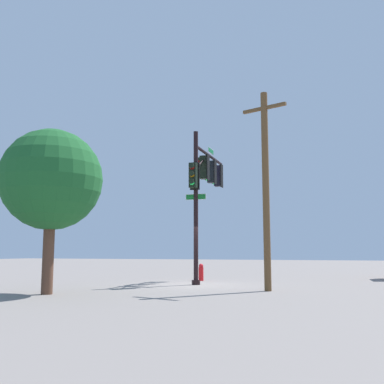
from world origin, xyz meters
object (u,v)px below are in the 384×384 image
Objects in this scene: utility_pole at (266,185)px; fire_hydrant at (201,272)px; tree_near at (51,180)px; signal_pole_assembly at (204,180)px.

fire_hydrant is (4.64, 4.20, -3.47)m from utility_pole.
tree_near is (-8.46, 2.50, 3.46)m from fire_hydrant.
utility_pole is 8.97× the size of fire_hydrant.
utility_pole is (-3.42, -3.59, -0.89)m from signal_pole_assembly.
signal_pole_assembly reaches higher than tree_near.
fire_hydrant is 9.48m from tree_near.
utility_pole is at bearing -60.29° from tree_near.
signal_pole_assembly is 1.20× the size of tree_near.
tree_near reaches higher than fire_hydrant.
utility_pole is at bearing -133.58° from signal_pole_assembly.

